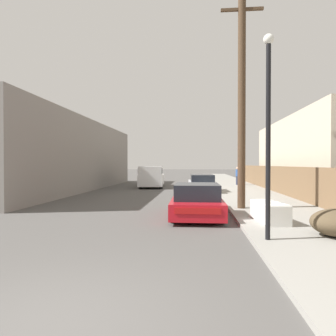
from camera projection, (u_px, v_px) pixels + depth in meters
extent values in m
plane|color=#4F4C49|center=(48.00, 330.00, 3.64)|extent=(220.00, 220.00, 0.00)
cube|color=gray|center=(235.00, 186.00, 26.54)|extent=(4.20, 63.00, 0.12)
cube|color=white|center=(269.00, 212.00, 9.83)|extent=(0.97, 1.85, 0.62)
cube|color=white|center=(269.00, 202.00, 9.83)|extent=(0.93, 1.78, 0.03)
cube|color=#333335|center=(268.00, 200.00, 10.38)|extent=(0.06, 0.20, 0.02)
cube|color=gray|center=(266.00, 201.00, 10.11)|extent=(0.70, 0.18, 0.01)
cube|color=gray|center=(273.00, 203.00, 9.56)|extent=(0.70, 0.18, 0.01)
cube|color=red|center=(197.00, 205.00, 11.52)|extent=(1.93, 4.12, 0.57)
cube|color=black|center=(197.00, 191.00, 11.15)|extent=(1.64, 1.99, 0.57)
cube|color=#B21414|center=(198.00, 211.00, 9.46)|extent=(1.47, 0.05, 0.20)
cylinder|color=black|center=(177.00, 203.00, 12.86)|extent=(0.21, 0.66, 0.65)
cylinder|color=black|center=(216.00, 204.00, 12.72)|extent=(0.21, 0.66, 0.65)
cylinder|color=black|center=(173.00, 213.00, 10.32)|extent=(0.21, 0.66, 0.65)
cylinder|color=black|center=(222.00, 214.00, 10.19)|extent=(0.21, 0.66, 0.65)
cube|color=silver|center=(202.00, 186.00, 21.35)|extent=(2.02, 4.76, 0.63)
cube|color=black|center=(202.00, 178.00, 21.16)|extent=(1.68, 2.69, 0.50)
cube|color=#B21414|center=(204.00, 187.00, 18.99)|extent=(1.42, 0.09, 0.22)
cylinder|color=black|center=(190.00, 186.00, 22.84)|extent=(0.23, 0.68, 0.68)
cylinder|color=black|center=(211.00, 186.00, 22.77)|extent=(0.23, 0.68, 0.68)
cylinder|color=black|center=(191.00, 189.00, 19.94)|extent=(0.23, 0.68, 0.68)
cylinder|color=black|center=(215.00, 189.00, 19.86)|extent=(0.23, 0.68, 0.68)
cube|color=silver|center=(152.00, 180.00, 26.39)|extent=(2.42, 5.67, 0.87)
cube|color=silver|center=(151.00, 171.00, 24.86)|extent=(2.06, 2.63, 0.75)
cube|color=black|center=(151.00, 171.00, 24.86)|extent=(2.09, 2.58, 0.41)
cylinder|color=black|center=(161.00, 184.00, 24.67)|extent=(0.32, 0.80, 0.78)
cylinder|color=black|center=(141.00, 184.00, 24.69)|extent=(0.32, 0.80, 0.78)
cylinder|color=black|center=(162.00, 181.00, 28.10)|extent=(0.32, 0.80, 0.78)
cylinder|color=black|center=(144.00, 181.00, 28.12)|extent=(0.32, 0.80, 0.78)
cylinder|color=#4C3826|center=(242.00, 98.00, 12.84)|extent=(0.33, 0.33, 9.47)
cube|color=#4C3826|center=(242.00, 9.00, 12.79)|extent=(1.80, 0.12, 0.12)
cylinder|color=black|center=(268.00, 142.00, 7.49)|extent=(0.12, 0.12, 4.89)
sphere|color=white|center=(269.00, 39.00, 7.46)|extent=(0.26, 0.26, 0.26)
cube|color=brown|center=(276.00, 179.00, 20.25)|extent=(0.08, 33.07, 1.75)
cube|color=gray|center=(52.00, 156.00, 23.50)|extent=(7.00, 22.17, 5.38)
cube|color=beige|center=(325.00, 155.00, 21.30)|extent=(6.00, 15.65, 5.27)
cylinder|color=#282D42|center=(238.00, 180.00, 27.35)|extent=(0.28, 0.28, 0.78)
cylinder|color=#2D5193|center=(238.00, 173.00, 27.34)|extent=(0.34, 0.34, 0.62)
sphere|color=#DBB293|center=(238.00, 168.00, 27.34)|extent=(0.23, 0.23, 0.23)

